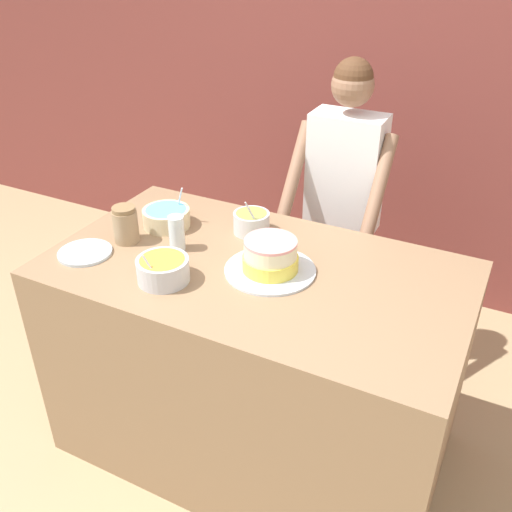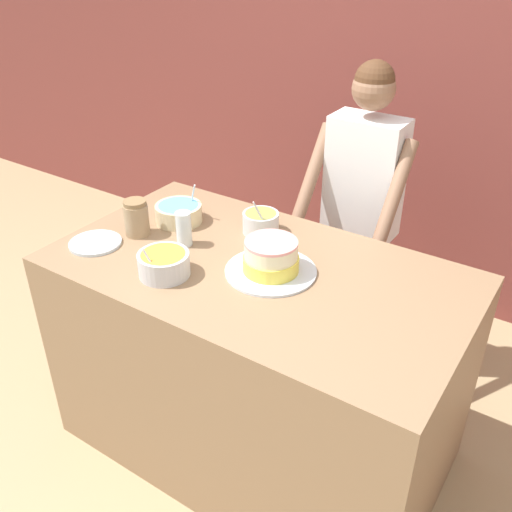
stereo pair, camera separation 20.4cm
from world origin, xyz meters
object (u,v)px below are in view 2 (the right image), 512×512
drinking_glass (184,229)px  ceramic_plate (95,243)px  frosting_bowl_orange (164,263)px  person_baker (362,194)px  frosting_bowl_olive (261,222)px  cake (271,259)px  stoneware_jar (136,218)px  frosting_bowl_blue (179,212)px

drinking_glass → ceramic_plate: bearing=-146.5°
frosting_bowl_orange → ceramic_plate: (-0.38, 0.02, -0.04)m
person_baker → drinking_glass: bearing=-116.9°
frosting_bowl_orange → frosting_bowl_olive: size_ratio=1.14×
person_baker → cake: (-0.01, -0.78, 0.04)m
person_baker → ceramic_plate: person_baker is taller
cake → drinking_glass: 0.40m
cake → frosting_bowl_orange: (-0.31, -0.23, -0.01)m
frosting_bowl_olive → drinking_glass: bearing=-127.6°
stoneware_jar → cake: bearing=4.9°
frosting_bowl_olive → ceramic_plate: bearing=-137.6°
person_baker → ceramic_plate: size_ratio=7.48×
ceramic_plate → stoneware_jar: bearing=62.7°
frosting_bowl_blue → ceramic_plate: 0.37m
frosting_bowl_blue → ceramic_plate: size_ratio=0.95×
frosting_bowl_orange → frosting_bowl_blue: frosting_bowl_blue is taller
frosting_bowl_orange → ceramic_plate: size_ratio=0.91×
cake → ceramic_plate: 0.73m
cake → frosting_bowl_blue: size_ratio=1.71×
frosting_bowl_blue → drinking_glass: frosting_bowl_blue is taller
person_baker → frosting_bowl_olive: bearing=-111.0°
drinking_glass → stoneware_jar: size_ratio=0.93×
person_baker → ceramic_plate: 1.21m
person_baker → frosting_bowl_orange: person_baker is taller
frosting_bowl_orange → drinking_glass: bearing=111.1°
frosting_bowl_blue → cake: bearing=-13.3°
cake → frosting_bowl_orange: size_ratio=1.80×
cake → person_baker: bearing=89.5°
cake → frosting_bowl_blue: frosting_bowl_blue is taller
ceramic_plate → drinking_glass: bearing=33.5°
frosting_bowl_olive → drinking_glass: 0.32m
frosting_bowl_blue → ceramic_plate: frosting_bowl_blue is taller
cake → stoneware_jar: (-0.61, -0.05, 0.02)m
frosting_bowl_olive → frosting_bowl_blue: (-0.34, -0.11, -0.01)m
ceramic_plate → stoneware_jar: 0.19m
frosting_bowl_blue → stoneware_jar: frosting_bowl_blue is taller
person_baker → cake: bearing=-90.5°
drinking_glass → frosting_bowl_orange: bearing=-68.9°
frosting_bowl_olive → frosting_bowl_blue: bearing=-162.1°
person_baker → stoneware_jar: 1.04m
drinking_glass → stoneware_jar: bearing=-169.7°
person_baker → ceramic_plate: bearing=-125.2°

